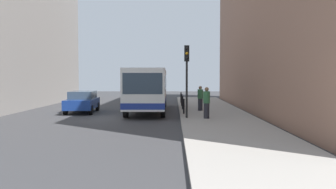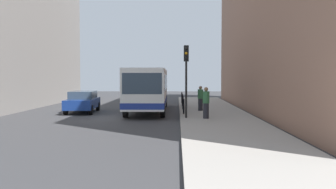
{
  "view_description": "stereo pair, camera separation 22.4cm",
  "coord_description": "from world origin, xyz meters",
  "px_view_note": "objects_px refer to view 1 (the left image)",
  "views": [
    {
      "loc": [
        2.82,
        -22.21,
        2.51
      ],
      "look_at": [
        2.44,
        2.25,
        1.31
      ],
      "focal_mm": 39.89,
      "sensor_mm": 36.0,
      "label": 1
    },
    {
      "loc": [
        3.04,
        -22.21,
        2.51
      ],
      "look_at": [
        2.44,
        2.25,
        1.31
      ],
      "focal_mm": 39.89,
      "sensor_mm": 36.0,
      "label": 2
    }
  ],
  "objects_px": {
    "car_beside_bus": "(82,101)",
    "pedestrian_near_signal": "(207,103)",
    "bollard_far": "(182,100)",
    "bollard_mid": "(183,103)",
    "bollard_farthest": "(181,98)",
    "traffic_light": "(187,68)",
    "pedestrian_mid_sidewalk": "(200,98)",
    "bus": "(148,87)",
    "bollard_near": "(184,106)"
  },
  "relations": [
    {
      "from": "car_beside_bus",
      "to": "bollard_mid",
      "type": "xyz_separation_m",
      "value": [
        6.95,
        0.93,
        -0.16
      ]
    },
    {
      "from": "traffic_light",
      "to": "pedestrian_near_signal",
      "type": "bearing_deg",
      "value": -16.12
    },
    {
      "from": "bus",
      "to": "traffic_light",
      "type": "bearing_deg",
      "value": 114.6
    },
    {
      "from": "car_beside_bus",
      "to": "pedestrian_near_signal",
      "type": "distance_m",
      "value": 9.46
    },
    {
      "from": "bus",
      "to": "pedestrian_mid_sidewalk",
      "type": "relative_size",
      "value": 6.54
    },
    {
      "from": "traffic_light",
      "to": "bollard_near",
      "type": "distance_m",
      "value": 3.29
    },
    {
      "from": "bus",
      "to": "pedestrian_near_signal",
      "type": "distance_m",
      "value": 6.86
    },
    {
      "from": "bollard_mid",
      "to": "bollard_farthest",
      "type": "height_order",
      "value": "same"
    },
    {
      "from": "bollard_mid",
      "to": "car_beside_bus",
      "type": "bearing_deg",
      "value": -172.39
    },
    {
      "from": "bollard_near",
      "to": "bollard_farthest",
      "type": "distance_m",
      "value": 9.39
    },
    {
      "from": "bollard_near",
      "to": "bollard_far",
      "type": "height_order",
      "value": "same"
    },
    {
      "from": "bollard_mid",
      "to": "pedestrian_near_signal",
      "type": "xyz_separation_m",
      "value": [
        1.2,
        -5.72,
        0.4
      ]
    },
    {
      "from": "bollard_near",
      "to": "bollard_farthest",
      "type": "xyz_separation_m",
      "value": [
        0.0,
        9.39,
        0.0
      ]
    },
    {
      "from": "bus",
      "to": "traffic_light",
      "type": "relative_size",
      "value": 2.7
    },
    {
      "from": "bollard_far",
      "to": "traffic_light",
      "type": "bearing_deg",
      "value": -89.33
    },
    {
      "from": "bus",
      "to": "pedestrian_near_signal",
      "type": "bearing_deg",
      "value": 121.85
    },
    {
      "from": "bollard_near",
      "to": "bollard_farthest",
      "type": "bearing_deg",
      "value": 90.0
    },
    {
      "from": "car_beside_bus",
      "to": "bollard_far",
      "type": "bearing_deg",
      "value": -153.19
    },
    {
      "from": "bollard_farthest",
      "to": "pedestrian_near_signal",
      "type": "relative_size",
      "value": 0.54
    },
    {
      "from": "bollard_near",
      "to": "pedestrian_mid_sidewalk",
      "type": "bearing_deg",
      "value": 61.67
    },
    {
      "from": "bollard_far",
      "to": "bollard_farthest",
      "type": "bearing_deg",
      "value": 90.0
    },
    {
      "from": "car_beside_bus",
      "to": "bollard_far",
      "type": "distance_m",
      "value": 8.05
    },
    {
      "from": "pedestrian_mid_sidewalk",
      "to": "car_beside_bus",
      "type": "bearing_deg",
      "value": -20.02
    },
    {
      "from": "bus",
      "to": "car_beside_bus",
      "type": "bearing_deg",
      "value": 11.28
    },
    {
      "from": "bollard_mid",
      "to": "pedestrian_mid_sidewalk",
      "type": "xyz_separation_m",
      "value": [
        1.19,
        -0.92,
        0.37
      ]
    },
    {
      "from": "bollard_far",
      "to": "bollard_farthest",
      "type": "relative_size",
      "value": 1.0
    },
    {
      "from": "bollard_far",
      "to": "car_beside_bus",
      "type": "bearing_deg",
      "value": -149.71
    },
    {
      "from": "bollard_far",
      "to": "pedestrian_mid_sidewalk",
      "type": "height_order",
      "value": "pedestrian_mid_sidewalk"
    },
    {
      "from": "bollard_near",
      "to": "bollard_far",
      "type": "relative_size",
      "value": 1.0
    },
    {
      "from": "car_beside_bus",
      "to": "bollard_near",
      "type": "distance_m",
      "value": 7.29
    },
    {
      "from": "bollard_farthest",
      "to": "bus",
      "type": "bearing_deg",
      "value": -111.62
    },
    {
      "from": "car_beside_bus",
      "to": "traffic_light",
      "type": "xyz_separation_m",
      "value": [
        7.05,
        -4.47,
        2.22
      ]
    },
    {
      "from": "traffic_light",
      "to": "bollard_mid",
      "type": "relative_size",
      "value": 4.32
    },
    {
      "from": "bus",
      "to": "bollard_mid",
      "type": "relative_size",
      "value": 11.63
    },
    {
      "from": "car_beside_bus",
      "to": "bollard_farthest",
      "type": "relative_size",
      "value": 4.74
    },
    {
      "from": "pedestrian_mid_sidewalk",
      "to": "bollard_near",
      "type": "bearing_deg",
      "value": 41.58
    },
    {
      "from": "bus",
      "to": "bollard_near",
      "type": "height_order",
      "value": "bus"
    },
    {
      "from": "bollard_mid",
      "to": "bollard_farthest",
      "type": "bearing_deg",
      "value": 90.0
    },
    {
      "from": "traffic_light",
      "to": "bollard_far",
      "type": "xyz_separation_m",
      "value": [
        -0.1,
        8.53,
        -2.38
      ]
    },
    {
      "from": "bollard_near",
      "to": "pedestrian_near_signal",
      "type": "distance_m",
      "value": 2.88
    },
    {
      "from": "bollard_mid",
      "to": "bollard_farthest",
      "type": "distance_m",
      "value": 6.26
    },
    {
      "from": "car_beside_bus",
      "to": "pedestrian_mid_sidewalk",
      "type": "relative_size",
      "value": 2.66
    },
    {
      "from": "car_beside_bus",
      "to": "bollard_mid",
      "type": "height_order",
      "value": "car_beside_bus"
    },
    {
      "from": "car_beside_bus",
      "to": "bollard_far",
      "type": "height_order",
      "value": "car_beside_bus"
    },
    {
      "from": "bollard_mid",
      "to": "bus",
      "type": "bearing_deg",
      "value": 179.41
    },
    {
      "from": "traffic_light",
      "to": "pedestrian_mid_sidewalk",
      "type": "bearing_deg",
      "value": 76.31
    },
    {
      "from": "bus",
      "to": "bollard_farthest",
      "type": "bearing_deg",
      "value": -112.37
    },
    {
      "from": "bollard_near",
      "to": "bollard_far",
      "type": "distance_m",
      "value": 6.26
    },
    {
      "from": "car_beside_bus",
      "to": "pedestrian_near_signal",
      "type": "bearing_deg",
      "value": 146.07
    },
    {
      "from": "bus",
      "to": "bollard_near",
      "type": "bearing_deg",
      "value": 127.32
    }
  ]
}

